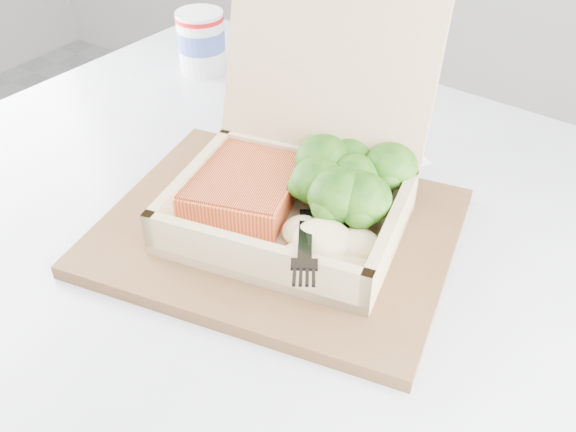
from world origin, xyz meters
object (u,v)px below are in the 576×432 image
Objects in this scene: takeout_container at (301,168)px; serving_tray at (278,231)px; cafe_table at (238,400)px; paper_cup at (201,40)px.

serving_tray is at bearing -106.53° from takeout_container.
paper_cup is (-0.28, 0.30, 0.24)m from cafe_table.
cafe_table is 0.28m from takeout_container.
serving_tray is at bearing 77.55° from cafe_table.
takeout_container is (0.00, 0.03, 0.05)m from serving_tray.
paper_cup is (-0.29, 0.24, 0.04)m from serving_tray.
takeout_container is at bearing -35.13° from paper_cup.
serving_tray is 3.89× the size of paper_cup.
takeout_container is at bearing 85.19° from serving_tray.
takeout_container is at bearing 80.29° from cafe_table.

